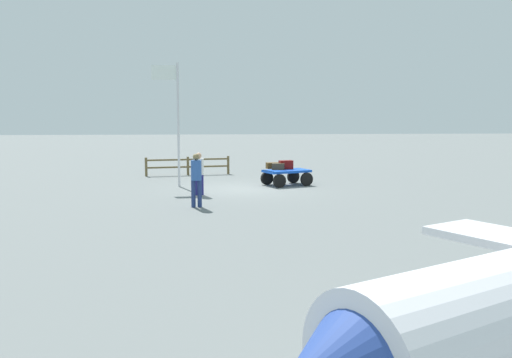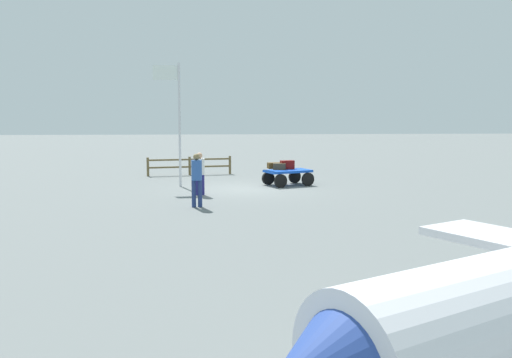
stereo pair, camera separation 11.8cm
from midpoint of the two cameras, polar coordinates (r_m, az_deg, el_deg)
ground_plane at (r=22.28m, az=-0.89°, el=-1.00°), size 120.00×120.00×0.00m
luggage_cart at (r=23.28m, az=3.40°, el=0.48°), size 2.18×1.82×0.66m
suitcase_maroon at (r=23.84m, az=2.11°, el=1.39°), size 0.67×0.48×0.25m
suitcase_navy at (r=23.60m, az=3.37°, el=1.47°), size 0.62×0.40×0.37m
suitcase_dark at (r=23.35m, az=2.57°, el=1.30°), size 0.57×0.40×0.27m
worker_lead at (r=20.51m, az=-5.64°, el=0.89°), size 0.37×0.37×1.58m
worker_trailing at (r=17.85m, az=-5.93°, el=0.31°), size 0.36×0.36×1.73m
flagpole at (r=22.96m, az=-8.09°, el=6.85°), size 1.09×0.10×5.04m
wooden_fence at (r=27.38m, az=-6.72°, el=1.51°), size 4.10×0.82×0.90m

